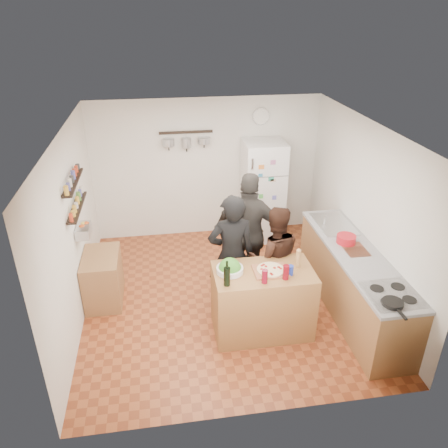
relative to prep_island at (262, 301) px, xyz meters
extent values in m
plane|color=brown|center=(-0.36, 0.79, -0.46)|extent=(4.20, 4.20, 0.00)
plane|color=white|center=(-0.36, 0.79, 2.04)|extent=(4.20, 4.20, 0.00)
plane|color=silver|center=(-0.36, 2.89, 0.79)|extent=(4.00, 0.00, 4.00)
plane|color=silver|center=(-2.36, 0.79, 0.79)|extent=(0.00, 4.20, 4.20)
plane|color=silver|center=(1.64, 0.79, 0.79)|extent=(0.00, 4.20, 4.20)
cube|color=brown|center=(0.00, 0.00, 0.00)|extent=(1.25, 0.72, 0.91)
cube|color=brown|center=(0.08, -0.02, 0.47)|extent=(0.42, 0.34, 0.02)
cylinder|color=beige|center=(0.08, -0.02, 0.48)|extent=(0.34, 0.34, 0.02)
cylinder|color=silver|center=(-0.42, 0.05, 0.49)|extent=(0.33, 0.33, 0.07)
cylinder|color=black|center=(-0.50, -0.22, 0.57)|extent=(0.08, 0.08, 0.24)
cylinder|color=#620818|center=(-0.05, -0.24, 0.54)|extent=(0.07, 0.07, 0.18)
cylinder|color=#610810|center=(0.22, -0.20, 0.55)|extent=(0.08, 0.08, 0.19)
cylinder|color=#A77846|center=(0.45, 0.05, 0.56)|extent=(0.06, 0.06, 0.20)
cylinder|color=navy|center=(0.30, -0.12, 0.52)|extent=(0.08, 0.08, 0.12)
imported|color=black|center=(-0.32, 0.51, 0.42)|extent=(0.65, 0.44, 1.74)
imported|color=black|center=(0.27, 0.51, 0.31)|extent=(0.78, 0.62, 1.53)
imported|color=#2B2826|center=(0.03, 0.99, 0.46)|extent=(1.16, 0.82, 1.83)
cube|color=#9E7042|center=(1.34, 0.24, -0.01)|extent=(0.63, 2.63, 0.90)
cube|color=white|center=(1.34, -0.71, 0.46)|extent=(0.60, 0.62, 0.02)
cylinder|color=black|center=(1.24, -0.89, 0.49)|extent=(0.23, 0.23, 0.05)
cube|color=silver|center=(1.34, 1.09, 0.46)|extent=(0.50, 0.80, 0.03)
cube|color=brown|center=(1.34, 0.32, 0.46)|extent=(0.30, 0.40, 0.02)
cylinder|color=red|center=(1.29, 0.52, 0.52)|extent=(0.26, 0.26, 0.11)
cube|color=white|center=(0.59, 2.54, 0.45)|extent=(0.70, 0.68, 1.80)
cylinder|color=silver|center=(0.59, 2.87, 1.69)|extent=(0.30, 0.03, 0.30)
cube|color=black|center=(-2.29, 0.99, 1.04)|extent=(0.12, 1.00, 0.02)
cube|color=black|center=(-2.29, 0.99, 1.40)|extent=(0.12, 1.00, 0.02)
cube|color=silver|center=(-2.26, 0.99, 0.69)|extent=(0.18, 0.35, 0.14)
cube|color=#A06D43|center=(-2.10, 0.99, -0.09)|extent=(0.50, 0.80, 0.73)
cube|color=black|center=(-0.71, 2.79, 1.49)|extent=(0.90, 0.04, 0.04)
camera|label=1|loc=(-1.19, -4.43, 3.43)|focal=35.00mm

